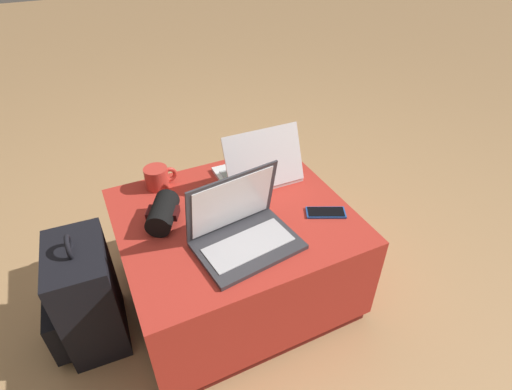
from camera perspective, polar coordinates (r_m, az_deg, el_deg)
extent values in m
plane|color=tan|center=(1.81, -2.75, -13.33)|extent=(14.00, 14.00, 0.00)
cube|color=maroon|center=(1.79, -2.77, -12.82)|extent=(0.82, 0.72, 0.05)
cube|color=#B22D23|center=(1.64, -2.99, -7.93)|extent=(0.85, 0.75, 0.38)
cube|color=#333338|center=(1.37, -1.19, -7.21)|extent=(0.37, 0.28, 0.02)
cube|color=#B2B2B7|center=(1.36, -1.06, -7.07)|extent=(0.31, 0.17, 0.00)
cube|color=#333338|center=(1.35, -3.47, -0.95)|extent=(0.34, 0.09, 0.24)
cube|color=white|center=(1.35, -3.36, -1.08)|extent=(0.30, 0.08, 0.21)
cube|color=silver|center=(1.71, 0.07, 3.00)|extent=(0.33, 0.24, 0.02)
cube|color=#9E9EA3|center=(1.71, -0.01, 3.36)|extent=(0.29, 0.13, 0.00)
cube|color=silver|center=(1.59, 1.20, 5.16)|extent=(0.33, 0.10, 0.22)
cube|color=green|center=(1.59, 1.13, 5.19)|extent=(0.29, 0.09, 0.20)
cube|color=#1E4C9E|center=(1.53, 9.94, -2.49)|extent=(0.16, 0.12, 0.01)
cube|color=black|center=(1.53, 9.96, -2.35)|extent=(0.15, 0.11, 0.00)
cube|color=black|center=(1.63, -22.84, -13.06)|extent=(0.22, 0.32, 0.45)
cube|color=black|center=(1.71, -26.22, -15.78)|extent=(0.08, 0.25, 0.20)
torus|color=black|center=(1.46, -25.10, -6.75)|extent=(0.02, 0.09, 0.09)
cylinder|color=black|center=(1.48, -13.16, -2.50)|extent=(0.16, 0.19, 0.09)
cube|color=#350D0D|center=(1.48, -13.16, -2.50)|extent=(0.13, 0.11, 0.03)
cylinder|color=red|center=(1.67, -14.01, 2.42)|extent=(0.10, 0.10, 0.09)
torus|color=red|center=(1.68, -12.30, 2.87)|extent=(0.07, 0.02, 0.07)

